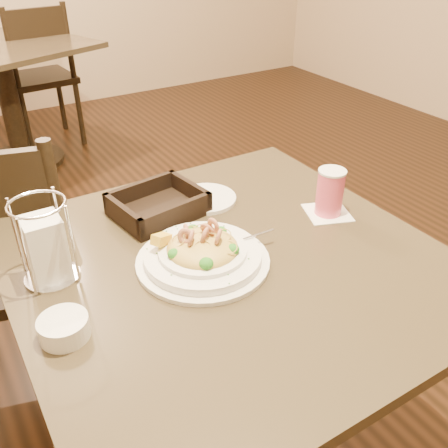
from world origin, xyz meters
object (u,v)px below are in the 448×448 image
dining_chair_near (8,267)px  butter_ramekin (64,328)px  main_table (228,337)px  background_table (6,85)px  pasta_bowl (203,253)px  drink_glass (330,193)px  bread_basket (158,206)px  dining_chair_far (40,73)px  napkin_caddy (46,247)px  side_plate (206,199)px

dining_chair_near → butter_ramekin: dining_chair_near is taller
main_table → background_table: 2.49m
main_table → pasta_bowl: 0.27m
drink_glass → bread_basket: bearing=148.7°
dining_chair_far → drink_glass: bearing=87.7°
background_table → dining_chair_far: size_ratio=1.24×
pasta_bowl → napkin_caddy: napkin_caddy is taller
pasta_bowl → napkin_caddy: size_ratio=1.78×
main_table → background_table: (-0.03, 2.49, 0.00)m
main_table → dining_chair_far: dining_chair_far is taller
background_table → pasta_bowl: bearing=-90.6°
dining_chair_near → butter_ramekin: size_ratio=10.35×
pasta_bowl → bread_basket: size_ratio=1.37×
background_table → dining_chair_near: bearing=-101.0°
pasta_bowl → napkin_caddy: (-0.29, 0.12, 0.05)m
drink_glass → pasta_bowl: bearing=-177.0°
background_table → butter_ramekin: 2.57m
napkin_caddy → side_plate: napkin_caddy is taller
main_table → bread_basket: 0.37m
main_table → side_plate: side_plate is taller
pasta_bowl → side_plate: 0.28m
background_table → pasta_bowl: pasta_bowl is taller
background_table → drink_glass: 2.49m
pasta_bowl → bread_basket: 0.24m
drink_glass → side_plate: drink_glass is taller
dining_chair_near → dining_chair_far: (0.62, 2.10, 0.00)m
butter_ramekin → bread_basket: bearing=43.0°
side_plate → pasta_bowl: bearing=-121.0°
dining_chair_far → dining_chair_near: bearing=69.3°
main_table → bread_basket: bread_basket is taller
background_table → bread_basket: bread_basket is taller
dining_chair_far → bread_basket: dining_chair_far is taller
drink_glass → butter_ramekin: 0.69m
background_table → side_plate: (0.12, -2.23, 0.24)m
drink_glass → side_plate: size_ratio=0.84×
side_plate → bread_basket: bearing=179.3°
dining_chair_near → drink_glass: (0.71, -0.56, 0.31)m
main_table → butter_ramekin: size_ratio=10.01×
drink_glass → butter_ramekin: (-0.69, -0.08, -0.04)m
napkin_caddy → butter_ramekin: size_ratio=2.00×
main_table → butter_ramekin: 0.45m
butter_ramekin → dining_chair_far: bearing=77.8°
pasta_bowl → drink_glass: bearing=3.0°
side_plate → background_table: bearing=93.0°
pasta_bowl → side_plate: bearing=59.0°
pasta_bowl → drink_glass: size_ratio=2.36×
dining_chair_near → bread_basket: size_ratio=3.99×
bread_basket → side_plate: bearing=-0.7°
main_table → drink_glass: drink_glass is taller
bread_basket → drink_glass: bearing=-31.3°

